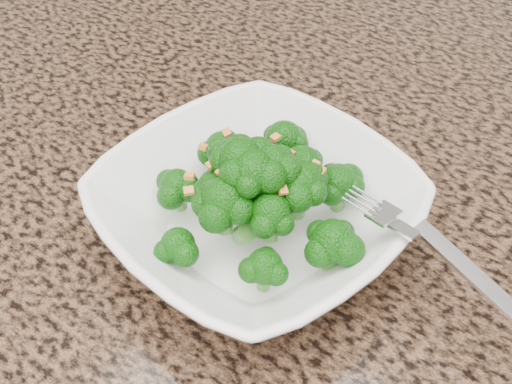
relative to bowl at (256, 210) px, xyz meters
The scene contains 5 objects.
granite_counter 0.07m from the bowl, 145.50° to the left, with size 1.64×1.04×0.03m, color brown.
bowl is the anchor object (origin of this frame).
broccoli_pile 0.06m from the bowl, ahead, with size 0.21×0.21×0.06m, color #10580A, non-canonical shape.
garlic_topping 0.09m from the bowl, ahead, with size 0.13×0.13×0.01m, color orange, non-canonical shape.
fork 0.13m from the bowl, ahead, with size 0.18×0.03×0.01m, color silver, non-canonical shape.
Camera 1 is at (0.26, -0.02, 1.31)m, focal length 45.00 mm.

